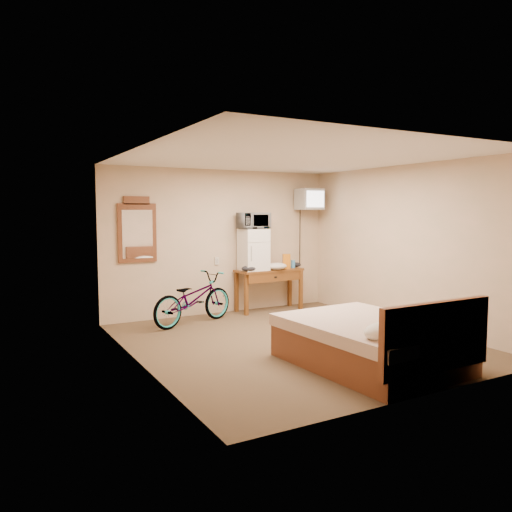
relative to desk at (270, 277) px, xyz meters
name	(u,v)px	position (x,y,z in m)	size (l,w,h in m)	color
room	(293,251)	(-0.83, -2.00, 0.63)	(4.60, 4.64, 2.50)	#4E3A27
desk	(270,277)	(0.00, 0.00, 0.00)	(1.24, 0.53, 0.75)	brown
mini_fridge	(253,250)	(-0.32, 0.03, 0.50)	(0.45, 0.44, 0.73)	white
microwave	(253,221)	(-0.32, 0.03, 1.00)	(0.52, 0.35, 0.29)	white
snack_bag	(286,261)	(0.32, -0.04, 0.26)	(0.13, 0.08, 0.26)	#CA6D12
blue_cup	(293,264)	(0.48, -0.01, 0.20)	(0.08, 0.08, 0.14)	#3B86CB
cloth_cream	(276,266)	(0.06, -0.11, 0.19)	(0.40, 0.31, 0.12)	beige
cloth_dark_a	(249,269)	(-0.49, -0.11, 0.18)	(0.27, 0.21, 0.10)	black
cloth_dark_b	(296,265)	(0.61, 0.08, 0.18)	(0.19, 0.16, 0.09)	black
crt_television	(309,199)	(0.85, 0.02, 1.39)	(0.46, 0.57, 0.39)	black
wall_mirror	(137,231)	(-2.31, 0.27, 0.86)	(0.62, 0.04, 1.05)	brown
bicycle	(193,299)	(-1.61, -0.32, -0.21)	(0.54, 1.55, 0.81)	black
bed	(374,342)	(-0.62, -3.38, -0.32)	(1.59, 2.05, 0.90)	brown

